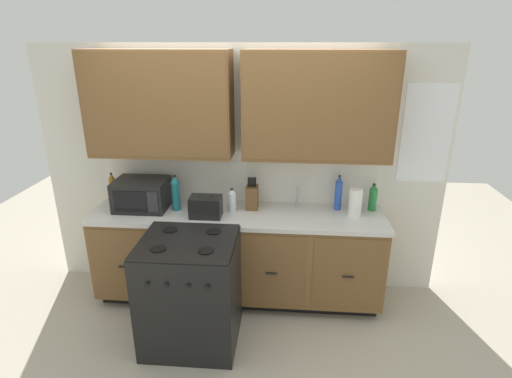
# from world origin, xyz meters

# --- Properties ---
(ground_plane) EXTENTS (8.00, 8.00, 0.00)m
(ground_plane) POSITION_xyz_m (0.00, 0.00, 0.00)
(ground_plane) COLOR #B2A893
(wall_unit) EXTENTS (3.87, 0.40, 2.38)m
(wall_unit) POSITION_xyz_m (0.00, 0.50, 1.62)
(wall_unit) COLOR silver
(wall_unit) RESTS_ON ground_plane
(counter_run) EXTENTS (2.70, 0.64, 0.91)m
(counter_run) POSITION_xyz_m (0.00, 0.30, 0.47)
(counter_run) COLOR black
(counter_run) RESTS_ON ground_plane
(stove_range) EXTENTS (0.76, 0.68, 0.95)m
(stove_range) POSITION_xyz_m (-0.31, -0.33, 0.47)
(stove_range) COLOR black
(stove_range) RESTS_ON ground_plane
(microwave) EXTENTS (0.48, 0.37, 0.28)m
(microwave) POSITION_xyz_m (-0.90, 0.34, 1.05)
(microwave) COLOR black
(microwave) RESTS_ON counter_run
(toaster) EXTENTS (0.28, 0.18, 0.19)m
(toaster) POSITION_xyz_m (-0.27, 0.19, 1.01)
(toaster) COLOR black
(toaster) RESTS_ON counter_run
(knife_block) EXTENTS (0.11, 0.14, 0.31)m
(knife_block) POSITION_xyz_m (0.13, 0.42, 1.02)
(knife_block) COLOR brown
(knife_block) RESTS_ON counter_run
(sink_faucet) EXTENTS (0.02, 0.02, 0.20)m
(sink_faucet) POSITION_xyz_m (0.55, 0.51, 1.01)
(sink_faucet) COLOR #B2B5BA
(sink_faucet) RESTS_ON counter_run
(paper_towel_roll) EXTENTS (0.12, 0.12, 0.26)m
(paper_towel_roll) POSITION_xyz_m (1.06, 0.32, 1.04)
(paper_towel_roll) COLOR white
(paper_towel_roll) RESTS_ON counter_run
(bottle_amber) EXTENTS (0.06, 0.06, 0.31)m
(bottle_amber) POSITION_xyz_m (-1.22, 0.44, 1.06)
(bottle_amber) COLOR #9E6619
(bottle_amber) RESTS_ON counter_run
(bottle_clear) EXTENTS (0.07, 0.07, 0.23)m
(bottle_clear) POSITION_xyz_m (-0.05, 0.33, 1.02)
(bottle_clear) COLOR silver
(bottle_clear) RESTS_ON counter_run
(bottle_teal) EXTENTS (0.08, 0.08, 0.34)m
(bottle_teal) POSITION_xyz_m (-0.58, 0.33, 1.07)
(bottle_teal) COLOR #1E707A
(bottle_teal) RESTS_ON counter_run
(bottle_blue) EXTENTS (0.07, 0.07, 0.34)m
(bottle_blue) POSITION_xyz_m (0.93, 0.46, 1.07)
(bottle_blue) COLOR blue
(bottle_blue) RESTS_ON counter_run
(bottle_green) EXTENTS (0.07, 0.07, 0.26)m
(bottle_green) POSITION_xyz_m (1.25, 0.47, 1.04)
(bottle_green) COLOR #237A38
(bottle_green) RESTS_ON counter_run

